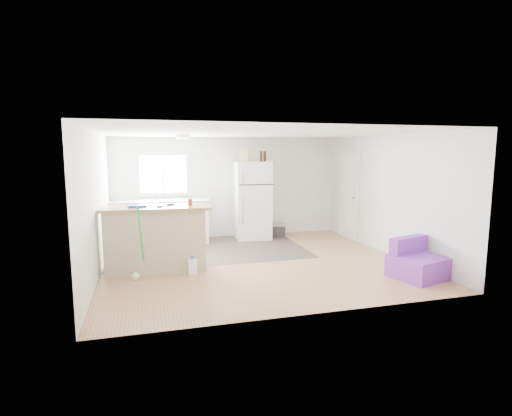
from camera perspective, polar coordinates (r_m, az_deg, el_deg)
The scene contains 19 objects.
room at distance 7.32m, azimuth 0.08°, elevation 1.26°, with size 5.51×5.01×2.41m.
vinyl_zone at distance 8.59m, azimuth -6.88°, elevation -5.89°, with size 4.05×2.50×0.00m, color #392F2A.
window at distance 9.51m, azimuth -13.10°, elevation 4.74°, with size 1.18×0.06×0.98m.
interior_door at distance 9.80m, azimuth 13.10°, elevation 1.71°, with size 0.11×0.92×2.10m.
ceiling_fixture at distance 8.24m, azimuth -10.42°, elevation 9.98°, with size 0.30×0.30×0.07m, color white.
kitchen_cabinets at distance 9.30m, azimuth -13.45°, elevation -1.86°, with size 2.25×0.88×1.27m.
peninsula at distance 7.17m, azimuth -14.05°, elevation -4.20°, with size 1.89×0.84×1.13m.
refrigerator at distance 9.49m, azimuth -0.54°, elevation 1.11°, with size 0.85×0.81×1.83m.
cooler at distance 9.82m, azimuth 3.06°, elevation -3.13°, with size 0.49×0.41×0.32m.
purple_seat at distance 7.15m, azimuth 21.97°, elevation -7.38°, with size 0.94×0.92×0.64m.
cleaner_jug at distance 6.91m, azimuth -9.03°, elevation -8.23°, with size 0.15×0.11×0.32m.
mop at distance 6.83m, azimuth -16.58°, elevation -7.85°, with size 0.24×0.34×1.21m.
red_cup at distance 7.09m, azimuth -9.41°, elevation 0.88°, with size 0.08×0.08×0.12m, color red.
blue_tray at distance 7.06m, azimuth -16.65°, elevation 0.27°, with size 0.30×0.22×0.04m, color #1539C9.
tool_a at distance 7.15m, azimuth -12.10°, elevation 0.50°, with size 0.14×0.05×0.03m, color black.
tool_b at distance 6.94m, azimuth -13.60°, elevation 0.21°, with size 0.10×0.04×0.03m, color black.
cardboard_box at distance 9.31m, azimuth -1.69°, elevation 7.55°, with size 0.20×0.10×0.30m, color tan.
bottle_left at distance 9.39m, azimuth 0.75°, elevation 7.41°, with size 0.07×0.07×0.25m, color #3C1C0A.
bottle_right at distance 9.51m, azimuth 1.27°, elevation 7.41°, with size 0.07×0.07×0.25m, color #3C1C0A.
Camera 1 is at (-1.95, -7.00, 2.06)m, focal length 28.00 mm.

